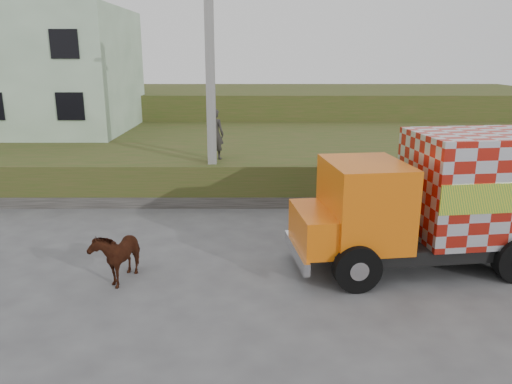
{
  "coord_description": "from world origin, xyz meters",
  "views": [
    {
      "loc": [
        0.54,
        -12.88,
        5.26
      ],
      "look_at": [
        0.56,
        1.48,
        1.3
      ],
      "focal_mm": 35.0,
      "sensor_mm": 36.0,
      "label": 1
    }
  ],
  "objects_px": {
    "pedestrian": "(215,134)",
    "utility_pole": "(211,90)",
    "cow": "(118,253)",
    "cargo_truck": "(463,198)"
  },
  "relations": [
    {
      "from": "utility_pole",
      "to": "pedestrian",
      "type": "bearing_deg",
      "value": 86.79
    },
    {
      "from": "pedestrian",
      "to": "utility_pole",
      "type": "bearing_deg",
      "value": 106.29
    },
    {
      "from": "utility_pole",
      "to": "pedestrian",
      "type": "distance_m",
      "value": 1.84
    },
    {
      "from": "cargo_truck",
      "to": "cow",
      "type": "xyz_separation_m",
      "value": [
        -8.56,
        -0.91,
        -1.11
      ]
    },
    {
      "from": "utility_pole",
      "to": "cargo_truck",
      "type": "bearing_deg",
      "value": -38.69
    },
    {
      "from": "utility_pole",
      "to": "cow",
      "type": "relative_size",
      "value": 5.14
    },
    {
      "from": "utility_pole",
      "to": "cow",
      "type": "height_order",
      "value": "utility_pole"
    },
    {
      "from": "pedestrian",
      "to": "cow",
      "type": "bearing_deg",
      "value": 95.29
    },
    {
      "from": "utility_pole",
      "to": "cow",
      "type": "xyz_separation_m",
      "value": [
        -1.77,
        -6.34,
        -3.42
      ]
    },
    {
      "from": "cow",
      "to": "pedestrian",
      "type": "xyz_separation_m",
      "value": [
        1.82,
        7.18,
        1.78
      ]
    }
  ]
}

